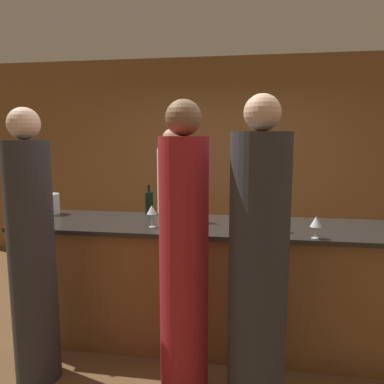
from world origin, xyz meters
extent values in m
plane|color=brown|center=(0.00, 0.00, 0.00)|extent=(14.00, 14.00, 0.00)
cube|color=brown|center=(0.00, 2.20, 1.40)|extent=(8.00, 0.06, 2.80)
cube|color=brown|center=(0.00, 0.00, 0.49)|extent=(3.28, 0.72, 0.98)
cube|color=black|center=(0.00, 0.00, 0.99)|extent=(3.34, 0.78, 0.03)
cylinder|color=silver|center=(-0.56, 0.89, 0.80)|extent=(0.32, 0.32, 1.60)
sphere|color=#A37556|center=(-0.56, 0.89, 1.71)|extent=(0.21, 0.21, 0.21)
cylinder|color=#2D2D33|center=(0.32, -0.86, 0.87)|extent=(0.35, 0.35, 1.75)
sphere|color=tan|center=(0.32, -0.86, 1.85)|extent=(0.21, 0.21, 0.21)
cylinder|color=maroon|center=(-0.13, -0.80, 0.86)|extent=(0.31, 0.31, 1.72)
sphere|color=brown|center=(-0.13, -0.80, 1.83)|extent=(0.22, 0.22, 0.22)
cylinder|color=#2D2D33|center=(-1.22, -0.71, 0.85)|extent=(0.31, 0.31, 1.70)
sphere|color=beige|center=(-1.22, -0.71, 1.81)|extent=(0.21, 0.21, 0.21)
cylinder|color=black|center=(-0.20, 0.07, 1.12)|extent=(0.08, 0.08, 0.22)
cylinder|color=black|center=(-0.20, 0.07, 1.28)|extent=(0.03, 0.03, 0.08)
cylinder|color=black|center=(-0.67, 0.34, 1.11)|extent=(0.08, 0.08, 0.21)
cylinder|color=black|center=(-0.67, 0.34, 1.25)|extent=(0.03, 0.03, 0.07)
cylinder|color=silver|center=(-1.58, 0.19, 1.11)|extent=(0.16, 0.16, 0.19)
cylinder|color=silver|center=(0.49, -0.17, 1.01)|extent=(0.05, 0.05, 0.00)
cylinder|color=silver|center=(0.49, -0.17, 1.06)|extent=(0.01, 0.01, 0.09)
cone|color=silver|center=(0.49, -0.17, 1.14)|extent=(0.08, 0.08, 0.07)
cylinder|color=silver|center=(-0.50, -0.18, 1.01)|extent=(0.05, 0.05, 0.00)
cylinder|color=silver|center=(-0.50, -0.18, 1.07)|extent=(0.01, 0.01, 0.10)
cone|color=silver|center=(-0.50, -0.18, 1.15)|extent=(0.08, 0.08, 0.07)
cylinder|color=silver|center=(-1.45, -0.35, 1.01)|extent=(0.05, 0.05, 0.00)
cylinder|color=silver|center=(-1.45, -0.35, 1.07)|extent=(0.01, 0.01, 0.10)
cone|color=silver|center=(-1.45, -0.35, 1.15)|extent=(0.07, 0.07, 0.06)
cylinder|color=silver|center=(-0.22, -0.07, 1.01)|extent=(0.05, 0.05, 0.00)
cylinder|color=silver|center=(-0.22, -0.07, 1.06)|extent=(0.01, 0.01, 0.08)
cone|color=silver|center=(-0.22, -0.07, 1.13)|extent=(0.07, 0.07, 0.08)
cylinder|color=silver|center=(0.73, -0.33, 1.01)|extent=(0.05, 0.05, 0.00)
cylinder|color=silver|center=(0.73, -0.33, 1.06)|extent=(0.01, 0.01, 0.08)
cone|color=silver|center=(0.73, -0.33, 1.13)|extent=(0.08, 0.08, 0.07)
cylinder|color=silver|center=(-0.30, -0.32, 1.01)|extent=(0.05, 0.05, 0.00)
cylinder|color=silver|center=(-0.30, -0.32, 1.06)|extent=(0.01, 0.01, 0.09)
cone|color=silver|center=(-0.30, -0.32, 1.14)|extent=(0.08, 0.08, 0.06)
camera|label=1|loc=(0.27, -3.00, 1.71)|focal=35.00mm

